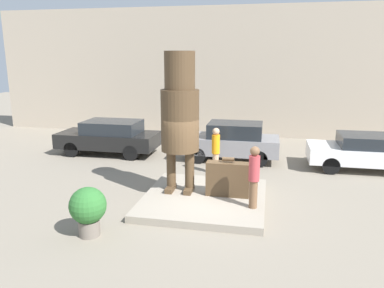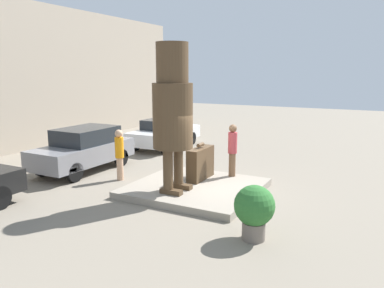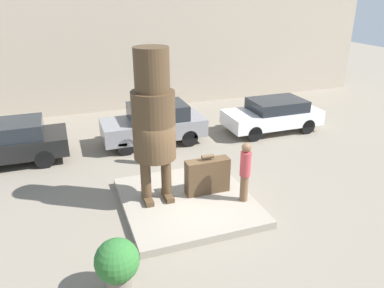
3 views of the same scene
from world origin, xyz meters
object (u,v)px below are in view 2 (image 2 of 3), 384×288
Objects in this scene: giant_suitcase at (200,163)px; parked_car_grey at (84,148)px; parked_car_white at (165,132)px; statue_figure at (173,106)px; planter_pot at (254,209)px; tourist at (232,148)px; worker_hivis at (119,153)px.

parked_car_grey is at bearing 94.51° from giant_suitcase.
giant_suitcase is 6.54m from parked_car_white.
giant_suitcase is 0.32× the size of parked_car_grey.
parked_car_white is at bearing 33.64° from statue_figure.
parked_car_grey is 3.23× the size of planter_pot.
statue_figure reaches higher than parked_car_white.
statue_figure is 2.43× the size of tourist.
tourist is (0.80, -0.80, 0.44)m from giant_suitcase.
worker_hivis reaches higher than parked_car_grey.
parked_car_grey is at bearing -3.84° from parked_car_white.
giant_suitcase is 0.31× the size of parked_car_white.
tourist is 5.66m from parked_car_grey.
worker_hivis reaches higher than planter_pot.
worker_hivis is (-0.39, -2.00, 0.11)m from parked_car_grey.
parked_car_grey is (1.14, 4.59, -1.87)m from statue_figure.
statue_figure reaches higher than giant_suitcase.
tourist is 0.43× the size of parked_car_white.
parked_car_white is 3.32× the size of planter_pot.
tourist is 4.47m from planter_pot.
parked_car_grey is at bearing 76.09° from statue_figure.
parked_car_grey is at bearing 102.01° from tourist.
parked_car_white is (4.86, 4.38, 0.02)m from giant_suitcase.
planter_pot is (-7.97, -7.26, -0.04)m from parked_car_white.
worker_hivis is at bearing 113.92° from tourist.
tourist is 1.00× the size of worker_hivis.
worker_hivis is (-1.57, 3.53, -0.21)m from tourist.
parked_car_grey is (-0.37, 4.73, 0.11)m from giant_suitcase.
parked_car_grey reaches higher than giant_suitcase.
parked_car_white is 5.86m from worker_hivis.
tourist is at bearing -22.16° from statue_figure.
planter_pot is at bearing 42.33° from parked_car_white.
parked_car_white is 10.79m from planter_pot.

